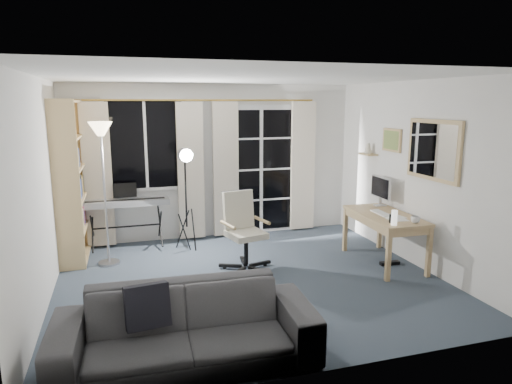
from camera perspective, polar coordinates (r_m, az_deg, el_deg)
floor at (r=5.64m, az=-0.73°, el=-11.06°), size 4.50×4.00×0.02m
window at (r=7.02m, az=-13.65°, el=5.79°), size 1.20×0.08×1.40m
french_door at (r=7.41m, az=0.57°, el=2.67°), size 1.32×0.09×2.11m
curtains at (r=7.09m, az=-6.07°, el=2.79°), size 3.60×0.07×2.13m
bookshelf at (r=6.59m, az=-22.56°, el=0.75°), size 0.36×1.01×2.17m
torchiere_lamp at (r=6.14m, az=-18.71°, el=4.90°), size 0.37×0.37×1.88m
keyboard_piano at (r=6.86m, az=-15.98°, el=-1.39°), size 1.24×0.60×0.90m
studio_light at (r=6.50m, az=-8.79°, el=3.11°), size 0.28×0.31×1.53m
office_chair at (r=5.89m, az=-1.80°, el=-3.95°), size 0.69×0.68×1.00m
desk at (r=6.27m, az=15.81°, el=-3.42°), size 0.68×1.28×0.67m
monitor at (r=6.68m, az=15.32°, el=0.45°), size 0.17×0.48×0.42m
desk_clutter at (r=6.08m, az=16.36°, el=-4.51°), size 0.41×0.76×0.85m
mug at (r=5.90m, az=19.30°, el=-3.17°), size 0.11×0.09×0.11m
wall_mirror at (r=5.96m, az=21.29°, el=4.89°), size 0.04×0.94×0.74m
framed_print at (r=6.69m, az=16.62°, el=6.23°), size 0.03×0.42×0.32m
wall_shelf at (r=7.09m, az=13.85°, el=5.08°), size 0.16×0.30×0.18m
sofa at (r=3.89m, az=-8.77°, el=-15.05°), size 2.15×0.72×0.83m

